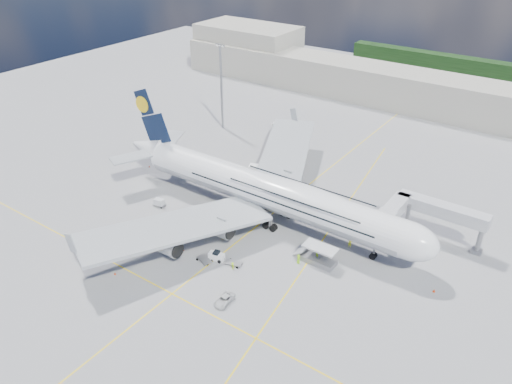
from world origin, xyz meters
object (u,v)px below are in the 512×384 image
Objects in this scene: cargo_loader at (319,257)px; cone_wing_left_outer at (289,165)px; cone_wing_right_outer at (115,273)px; cone_tail at (149,166)px; cone_wing_right_inner at (183,249)px; light_mast at (221,86)px; crew_loader at (317,257)px; dolly_nose_near at (204,260)px; crew_tug at (233,266)px; dolly_row_a at (159,200)px; crew_wing at (206,217)px; dolly_nose_far at (234,263)px; jet_bridge at (422,212)px; dolly_row_b at (198,232)px; crew_van at (298,259)px; catering_truck_outer at (284,131)px; service_van at (224,300)px; dolly_row_c at (161,232)px; crew_nose at (350,243)px; cone_wing_left_inner at (275,191)px; airliner at (268,192)px; dolly_back at (159,202)px; cone_nose at (434,291)px; baggage_tug at (217,256)px; catering_truck_inner at (259,173)px.

cargo_loader is 41.28m from cone_wing_left_outer.
cone_tail reaches higher than cone_wing_right_outer.
cone_tail is at bearing 145.39° from cone_wing_right_inner.
cone_wing_right_inner reaches higher than cone_wing_right_outer.
light_mast is 34.81m from cone_tail.
cone_tail is at bearing -133.96° from crew_loader.
crew_tug is at bearing 31.47° from dolly_nose_near.
crew_loader reaches higher than dolly_row_a.
light_mast reaches higher than crew_wing.
crew_loader is (12.49, 9.99, 0.63)m from dolly_nose_far.
light_mast reaches higher than cone_wing_left_outer.
jet_bridge is 45.48m from dolly_row_b.
crew_van is (24.10, -1.25, 0.06)m from crew_wing.
cargo_loader is 22.01m from dolly_nose_near.
light_mast is 69.31m from dolly_nose_far.
dolly_nose_far is 0.46× the size of catering_truck_outer.
light_mast is 79.58m from service_van.
crew_tug is at bearing -4.01° from dolly_row_c.
cone_wing_left_inner is (-24.53, 10.14, -0.75)m from crew_nose.
cone_wing_left_outer is at bearing -63.74° from catering_truck_outer.
crew_wing is at bearing 51.47° from crew_van.
airliner reaches higher than crew_wing.
crew_nose is at bearing 4.90° from dolly_back.
crew_loader reaches higher than cone_wing_left_outer.
dolly_nose_near is at bearing -143.98° from crew_nose.
light_mast reaches higher than cone_nose.
crew_nose is 37.72m from cone_wing_left_outer.
cone_nose is (77.84, -37.78, -12.91)m from light_mast.
airliner is 27.37m from cone_wing_left_outer.
jet_bridge is 48.17m from cone_wing_right_inner.
baggage_tug is 34.06m from catering_truck_inner.
jet_bridge is 37.46× the size of cone_wing_right_outer.
jet_bridge is at bearing -25.83° from catering_truck_inner.
crew_tug is at bearing -76.98° from catering_truck_outer.
cone_tail is (-34.15, -8.18, 0.01)m from cone_wing_left_inner.
cone_wing_left_inner is at bearing 127.60° from crew_tug.
cone_wing_left_inner is (-34.69, -0.04, -6.62)m from jet_bridge.
baggage_tug is at bearing -90.86° from catering_truck_inner.
dolly_row_c reaches higher than dolly_nose_near.
service_van reaches higher than cone_wing_left_outer.
light_mast is 69.85m from crew_nose.
cone_nose is at bearing 30.34° from cone_wing_right_outer.
light_mast is 70.64m from crew_tug.
crew_wing is 0.94× the size of crew_van.
service_van is at bearing -84.45° from catering_truck_inner.
crew_wing is 3.70× the size of cone_tail.
dolly_row_b is 1.46× the size of crew_van.
baggage_tug is at bearing -135.78° from jet_bridge.
cargo_loader is 4.31× the size of crew_van.
cargo_loader is at bearing 40.65° from cone_wing_right_outer.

